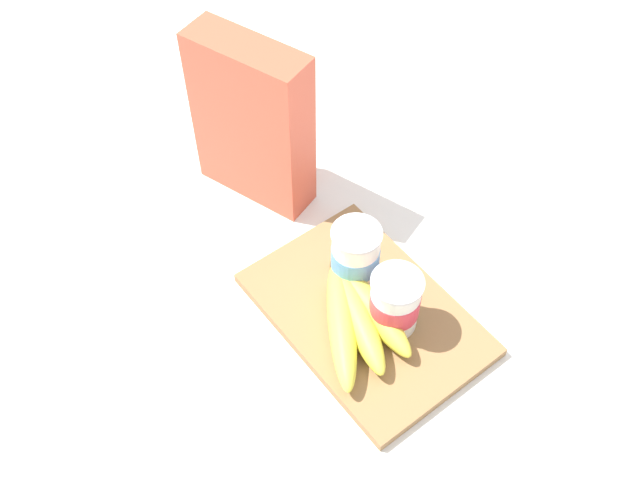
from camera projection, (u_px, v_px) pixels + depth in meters
name	position (u px, v px, depth m)	size (l,w,h in m)	color
ground_plane	(365.00, 317.00, 0.97)	(2.40, 2.40, 0.00)	silver
cutting_board	(365.00, 314.00, 0.96)	(0.30, 0.21, 0.01)	olive
cereal_box	(252.00, 122.00, 1.01)	(0.17, 0.06, 0.25)	#D85138
yogurt_cup_front	(355.00, 256.00, 0.95)	(0.07, 0.07, 0.09)	white
yogurt_cup_back	(395.00, 302.00, 0.91)	(0.07, 0.07, 0.09)	white
banana_bunch	(356.00, 316.00, 0.93)	(0.18, 0.14, 0.04)	yellow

